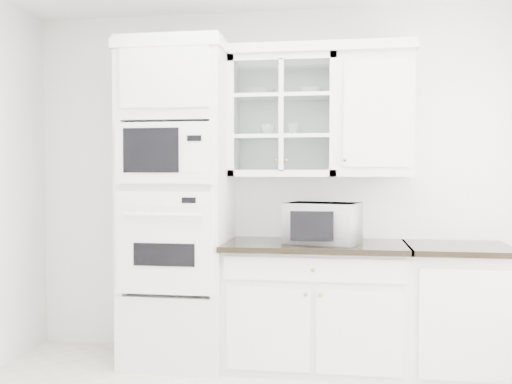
# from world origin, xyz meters

# --- Properties ---
(room_shell) EXTENTS (4.00, 3.50, 2.70)m
(room_shell) POSITION_xyz_m (0.00, 0.43, 1.78)
(room_shell) COLOR white
(room_shell) RESTS_ON ground
(oven_column) EXTENTS (0.76, 0.68, 2.40)m
(oven_column) POSITION_xyz_m (-0.75, 1.42, 1.20)
(oven_column) COLOR silver
(oven_column) RESTS_ON ground
(base_cabinet_run) EXTENTS (1.32, 0.67, 0.92)m
(base_cabinet_run) POSITION_xyz_m (0.28, 1.45, 0.46)
(base_cabinet_run) COLOR silver
(base_cabinet_run) RESTS_ON ground
(extra_base_cabinet) EXTENTS (0.72, 0.67, 0.92)m
(extra_base_cabinet) POSITION_xyz_m (1.28, 1.45, 0.46)
(extra_base_cabinet) COLOR silver
(extra_base_cabinet) RESTS_ON ground
(upper_cabinet_glass) EXTENTS (0.80, 0.33, 0.90)m
(upper_cabinet_glass) POSITION_xyz_m (0.03, 1.58, 1.85)
(upper_cabinet_glass) COLOR silver
(upper_cabinet_glass) RESTS_ON room_shell
(upper_cabinet_solid) EXTENTS (0.55, 0.33, 0.90)m
(upper_cabinet_solid) POSITION_xyz_m (0.71, 1.58, 1.85)
(upper_cabinet_solid) COLOR silver
(upper_cabinet_solid) RESTS_ON room_shell
(crown_molding) EXTENTS (2.14, 0.38, 0.07)m
(crown_molding) POSITION_xyz_m (-0.07, 1.56, 2.33)
(crown_molding) COLOR white
(crown_molding) RESTS_ON room_shell
(countertop_microwave) EXTENTS (0.60, 0.54, 0.29)m
(countertop_microwave) POSITION_xyz_m (0.34, 1.41, 1.07)
(countertop_microwave) COLOR white
(countertop_microwave) RESTS_ON base_cabinet_run
(bowl_a) EXTENTS (0.26, 0.26, 0.05)m
(bowl_a) POSITION_xyz_m (-0.15, 1.57, 2.04)
(bowl_a) COLOR white
(bowl_a) RESTS_ON upper_cabinet_glass
(bowl_b) EXTENTS (0.21, 0.21, 0.05)m
(bowl_b) POSITION_xyz_m (0.23, 1.59, 2.04)
(bowl_b) COLOR white
(bowl_b) RESTS_ON upper_cabinet_glass
(cup_a) EXTENTS (0.12, 0.12, 0.09)m
(cup_a) POSITION_xyz_m (-0.09, 1.59, 1.75)
(cup_a) COLOR white
(cup_a) RESTS_ON upper_cabinet_glass
(cup_b) EXTENTS (0.10, 0.10, 0.09)m
(cup_b) POSITION_xyz_m (0.11, 1.59, 1.75)
(cup_b) COLOR white
(cup_b) RESTS_ON upper_cabinet_glass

